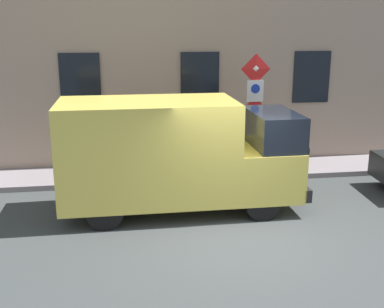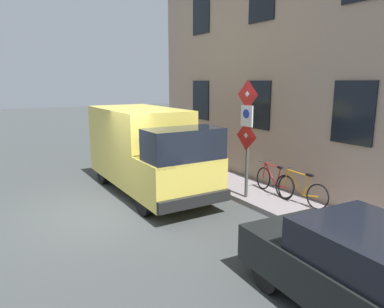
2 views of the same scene
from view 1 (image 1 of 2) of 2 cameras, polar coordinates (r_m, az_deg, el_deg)
ground_plane at (r=9.65m, az=5.80°, el=-9.87°), size 80.00×80.00×0.00m
sidewalk_slab at (r=13.51m, az=1.45°, el=-2.09°), size 1.67×14.10×0.14m
building_facade at (r=14.07m, az=0.71°, el=14.98°), size 0.75×12.10×8.06m
sign_post_stacked at (r=12.71m, az=7.45°, el=6.26°), size 0.15×0.56×3.09m
delivery_van at (r=10.60m, az=-1.98°, el=0.17°), size 2.01×5.34×2.50m
bicycle_orange at (r=14.23m, az=10.70°, el=0.38°), size 0.46×1.72×0.89m
bicycle_red at (r=13.95m, az=6.92°, el=0.24°), size 0.47×1.71×0.89m
pedestrian at (r=12.80m, az=-5.94°, el=1.50°), size 0.46×0.47×1.72m
litter_bin at (r=12.81m, az=-0.83°, el=-0.63°), size 0.44×0.44×0.90m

